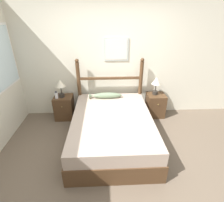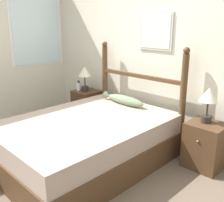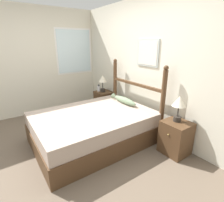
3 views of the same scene
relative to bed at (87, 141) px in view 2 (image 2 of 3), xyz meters
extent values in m
plane|color=brown|center=(0.06, -0.57, -0.27)|extent=(16.00, 16.00, 0.00)
cube|color=beige|center=(0.06, 1.16, 1.00)|extent=(6.40, 0.06, 2.55)
cube|color=#ADB7B2|center=(0.15, 1.12, 1.28)|extent=(0.53, 0.02, 0.50)
cube|color=silver|center=(0.15, 1.11, 1.28)|extent=(0.47, 0.01, 0.44)
cube|color=white|center=(-2.04, 0.60, 1.23)|extent=(0.01, 1.00, 1.17)
cube|color=silver|center=(-2.03, 0.60, 1.23)|extent=(0.01, 0.92, 1.09)
cube|color=#4C331E|center=(0.00, 0.00, -0.11)|extent=(1.49, 2.05, 0.32)
cube|color=tan|center=(0.00, 0.00, 0.16)|extent=(1.45, 2.01, 0.23)
cylinder|color=#4C331E|center=(-0.70, 0.98, 0.38)|extent=(0.08, 0.08, 1.31)
sphere|color=#4C331E|center=(-0.70, 0.98, 1.07)|extent=(0.08, 0.08, 0.08)
cylinder|color=#4C331E|center=(0.70, 0.98, 0.38)|extent=(0.08, 0.08, 1.31)
sphere|color=#4C331E|center=(0.70, 0.98, 1.07)|extent=(0.08, 0.08, 0.08)
cube|color=#4C331E|center=(0.00, 0.98, 0.67)|extent=(1.40, 0.06, 0.05)
cube|color=#4C331E|center=(-1.08, 0.91, 0.00)|extent=(0.42, 0.39, 0.55)
sphere|color=tan|center=(-1.08, 0.70, 0.12)|extent=(0.02, 0.02, 0.02)
cube|color=#4C331E|center=(1.08, 0.91, 0.00)|extent=(0.42, 0.39, 0.55)
sphere|color=tan|center=(1.08, 0.70, 0.12)|extent=(0.02, 0.02, 0.02)
cylinder|color=#2D2823|center=(-1.09, 0.89, 0.32)|extent=(0.12, 0.12, 0.08)
cylinder|color=#2D2823|center=(-1.09, 0.89, 0.44)|extent=(0.02, 0.02, 0.17)
cone|color=beige|center=(-1.09, 0.89, 0.61)|extent=(0.21, 0.21, 0.16)
cylinder|color=#2D2823|center=(1.05, 0.93, 0.32)|extent=(0.12, 0.12, 0.08)
cylinder|color=#2D2823|center=(1.05, 0.93, 0.44)|extent=(0.02, 0.02, 0.17)
cone|color=beige|center=(1.05, 0.93, 0.61)|extent=(0.21, 0.21, 0.16)
cylinder|color=white|center=(-1.20, 0.83, 0.34)|extent=(0.07, 0.07, 0.13)
sphere|color=#333338|center=(-1.20, 0.83, 0.43)|extent=(0.05, 0.05, 0.05)
ellipsoid|color=gray|center=(-0.07, 0.77, 0.35)|extent=(0.65, 0.14, 0.13)
cone|color=gray|center=(-0.43, 0.77, 0.35)|extent=(0.08, 0.12, 0.12)
camera|label=1|loc=(-0.13, -2.73, 1.97)|focal=28.00mm
camera|label=2|loc=(2.28, -1.86, 1.38)|focal=42.00mm
camera|label=3|loc=(2.53, -1.36, 1.47)|focal=28.00mm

